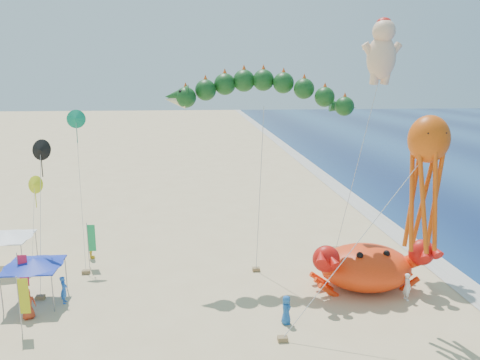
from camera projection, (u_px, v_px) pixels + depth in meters
name	position (u px, v px, depth m)	size (l,w,h in m)	color
ground	(275.00, 287.00, 29.46)	(320.00, 320.00, 0.00)	#D1B784
foam_strip	(456.00, 279.00, 30.57)	(320.00, 320.00, 0.00)	silver
crab_inflatable	(366.00, 266.00, 28.97)	(7.67, 5.09, 3.36)	#FC370D
dragon_kite	(261.00, 97.00, 29.95)	(12.22, 2.82, 12.99)	#103D15
cherub_kite	(382.00, 50.00, 32.16)	(3.67, 1.80, 16.88)	#FFC69B
octopus_kite	(425.00, 173.00, 23.07)	(8.43, 1.92, 11.15)	#D54D0B
canopy_blue	(33.00, 262.00, 27.03)	(3.29, 3.29, 2.71)	gray
canopy_white	(6.00, 235.00, 31.75)	(3.38, 3.38, 2.71)	gray
feather_flags	(30.00, 264.00, 27.91)	(7.02, 8.67, 3.20)	gray
beachgoers	(104.00, 292.00, 26.77)	(24.03, 12.25, 1.88)	white
small_kites	(30.00, 179.00, 29.60)	(6.21, 12.43, 10.75)	black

